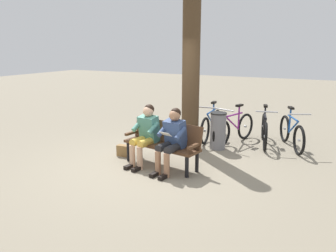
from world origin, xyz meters
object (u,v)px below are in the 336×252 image
at_px(handbag, 124,151).
at_px(bicycle_orange, 264,130).
at_px(litter_bin, 218,131).
at_px(bicycle_black, 291,133).
at_px(person_reading, 172,137).
at_px(tree_trunk, 191,73).
at_px(bicycle_blue, 234,129).
at_px(bench, 164,141).
at_px(person_companion, 146,132).
at_px(bicycle_red, 211,125).

height_order(handbag, bicycle_orange, bicycle_orange).
bearing_deg(handbag, litter_bin, -139.14).
relative_size(handbag, bicycle_orange, 0.18).
bearing_deg(bicycle_black, person_reading, -59.73).
bearing_deg(tree_trunk, bicycle_blue, -138.82).
height_order(tree_trunk, litter_bin, tree_trunk).
xyz_separation_m(litter_bin, bicycle_blue, (-0.21, -0.60, -0.07)).
distance_m(bench, person_companion, 0.39).
distance_m(litter_bin, bicycle_orange, 1.21).
distance_m(litter_bin, bicycle_red, 0.83).
height_order(person_reading, handbag, person_reading).
xyz_separation_m(bicycle_black, bicycle_red, (1.92, 0.11, 0.00)).
xyz_separation_m(tree_trunk, bicycle_red, (-0.22, -0.86, -1.35)).
xyz_separation_m(person_reading, tree_trunk, (0.31, -1.59, 1.04)).
bearing_deg(handbag, person_companion, 162.87).
height_order(litter_bin, bicycle_orange, bicycle_orange).
height_order(person_reading, person_companion, same).
xyz_separation_m(tree_trunk, litter_bin, (-0.64, -0.14, -1.28)).
bearing_deg(bicycle_blue, bicycle_orange, 125.50).
height_order(person_companion, bicycle_orange, person_companion).
bearing_deg(litter_bin, bicycle_red, -59.91).
relative_size(bicycle_orange, bicycle_blue, 1.02).
height_order(bench, bicycle_orange, bicycle_orange).
bearing_deg(bicycle_blue, person_companion, -9.59).
distance_m(person_reading, person_companion, 0.64).
bearing_deg(person_companion, bicycle_orange, -116.82).
relative_size(bicycle_black, bicycle_blue, 0.96).
height_order(handbag, tree_trunk, tree_trunk).
xyz_separation_m(person_reading, person_companion, (0.63, -0.12, -0.00)).
bearing_deg(litter_bin, bench, 67.83).
bearing_deg(bicycle_black, tree_trunk, -89.92).
relative_size(litter_bin, bicycle_blue, 0.53).
bearing_deg(bicycle_orange, tree_trunk, -71.09).
height_order(person_companion, litter_bin, person_companion).
xyz_separation_m(bench, bicycle_red, (-0.20, -2.23, -0.15)).
bearing_deg(bicycle_red, bench, -7.89).
relative_size(bicycle_blue, bicycle_red, 0.96).
relative_size(tree_trunk, bicycle_orange, 2.07).
xyz_separation_m(person_companion, bicycle_red, (-0.54, -2.34, -0.30)).
xyz_separation_m(bench, tree_trunk, (0.02, -1.37, 1.20)).
bearing_deg(bench, person_reading, 153.09).
bearing_deg(bicycle_orange, person_reading, -38.61).
distance_m(person_companion, bicycle_red, 2.42).
height_order(bench, person_reading, person_reading).
bearing_deg(bench, handbag, 4.55).
height_order(person_companion, handbag, person_companion).
distance_m(bench, bicycle_black, 3.16).
relative_size(handbag, bicycle_red, 0.18).
bearing_deg(handbag, bicycle_blue, -132.43).
distance_m(tree_trunk, litter_bin, 1.44).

